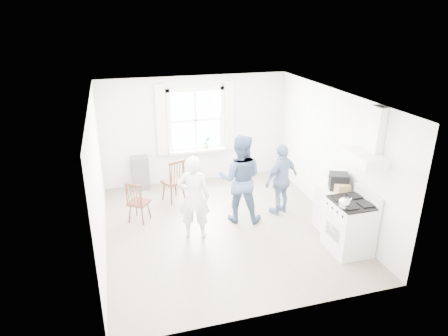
# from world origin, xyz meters

# --- Properties ---
(room_shell) EXTENTS (4.62, 5.12, 2.64)m
(room_shell) POSITION_xyz_m (0.00, 0.00, 1.30)
(room_shell) COLOR gray
(room_shell) RESTS_ON ground
(window_assembly) EXTENTS (1.88, 0.24, 1.70)m
(window_assembly) POSITION_xyz_m (0.00, 2.45, 1.46)
(window_assembly) COLOR white
(window_assembly) RESTS_ON room_shell
(range_hood) EXTENTS (0.45, 0.76, 0.94)m
(range_hood) POSITION_xyz_m (2.07, -1.35, 1.90)
(range_hood) COLOR white
(range_hood) RESTS_ON room_shell
(shelf_unit) EXTENTS (0.40, 0.30, 0.80)m
(shelf_unit) POSITION_xyz_m (-1.40, 2.33, 0.40)
(shelf_unit) COLOR slate
(shelf_unit) RESTS_ON ground
(gas_stove) EXTENTS (0.68, 0.76, 1.12)m
(gas_stove) POSITION_xyz_m (1.91, -1.35, 0.48)
(gas_stove) COLOR silver
(gas_stove) RESTS_ON ground
(kettle) EXTENTS (0.19, 0.19, 0.27)m
(kettle) POSITION_xyz_m (1.65, -1.50, 1.04)
(kettle) COLOR silver
(kettle) RESTS_ON gas_stove
(low_cabinet) EXTENTS (0.50, 0.55, 0.90)m
(low_cabinet) POSITION_xyz_m (1.98, -0.65, 0.45)
(low_cabinet) COLOR white
(low_cabinet) RESTS_ON ground
(stereo_stack) EXTENTS (0.43, 0.41, 0.30)m
(stereo_stack) POSITION_xyz_m (2.01, -0.71, 1.05)
(stereo_stack) COLOR black
(stereo_stack) RESTS_ON low_cabinet
(cardboard_box) EXTENTS (0.25, 0.18, 0.16)m
(cardboard_box) POSITION_xyz_m (1.99, -0.87, 0.98)
(cardboard_box) COLOR tan
(cardboard_box) RESTS_ON low_cabinet
(windsor_chair_a) EXTENTS (0.56, 0.55, 1.00)m
(windsor_chair_a) POSITION_xyz_m (-0.70, 1.39, 0.61)
(windsor_chair_a) COLOR #432215
(windsor_chair_a) RESTS_ON ground
(windsor_chair_b) EXTENTS (0.51, 0.51, 0.88)m
(windsor_chair_b) POSITION_xyz_m (-1.62, 0.66, 0.54)
(windsor_chair_b) COLOR #432215
(windsor_chair_b) RESTS_ON ground
(person_left) EXTENTS (0.73, 0.73, 1.62)m
(person_left) POSITION_xyz_m (-0.62, -0.16, 0.81)
(person_left) COLOR silver
(person_left) RESTS_ON ground
(person_mid) EXTENTS (1.13, 1.13, 1.80)m
(person_mid) POSITION_xyz_m (0.40, 0.23, 0.90)
(person_mid) COLOR #3F5476
(person_mid) RESTS_ON ground
(person_right) EXTENTS (1.18, 1.18, 1.52)m
(person_right) POSITION_xyz_m (1.31, 0.29, 0.76)
(person_right) COLOR navy
(person_right) RESTS_ON ground
(potted_plant) EXTENTS (0.20, 0.20, 0.29)m
(potted_plant) POSITION_xyz_m (0.24, 2.36, 1.00)
(potted_plant) COLOR #33743A
(potted_plant) RESTS_ON window_assembly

